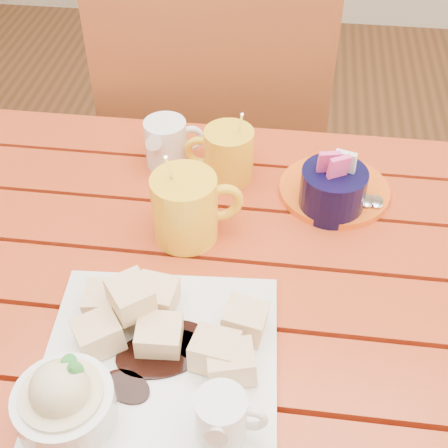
# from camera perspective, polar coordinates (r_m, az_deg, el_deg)

# --- Properties ---
(table) EXTENTS (1.20, 0.79, 0.75)m
(table) POSITION_cam_1_polar(r_m,az_deg,el_deg) (0.94, -3.78, -10.01)
(table) COLOR #993213
(table) RESTS_ON ground
(dessert_plate) EXTENTS (0.30, 0.30, 0.11)m
(dessert_plate) POSITION_cam_1_polar(r_m,az_deg,el_deg) (0.75, -7.84, -12.93)
(dessert_plate) COLOR white
(dessert_plate) RESTS_ON table
(coffee_mug_left) EXTENTS (0.11, 0.08, 0.13)m
(coffee_mug_left) POSITION_cam_1_polar(r_m,az_deg,el_deg) (1.01, 0.29, 6.45)
(coffee_mug_left) COLOR yellow
(coffee_mug_left) RESTS_ON table
(coffee_mug_right) EXTENTS (0.13, 0.09, 0.16)m
(coffee_mug_right) POSITION_cam_1_polar(r_m,az_deg,el_deg) (0.89, -3.42, 1.56)
(coffee_mug_right) COLOR yellow
(coffee_mug_right) RESTS_ON table
(cream_pitcher) EXTENTS (0.10, 0.09, 0.08)m
(cream_pitcher) POSITION_cam_1_polar(r_m,az_deg,el_deg) (1.04, -5.22, 7.43)
(cream_pitcher) COLOR white
(cream_pitcher) RESTS_ON table
(sugar_caddy) EXTENTS (0.10, 0.10, 0.11)m
(sugar_caddy) POSITION_cam_1_polar(r_m,az_deg,el_deg) (0.96, 9.92, 3.11)
(sugar_caddy) COLOR black
(sugar_caddy) RESTS_ON table
(orange_saucer) EXTENTS (0.18, 0.18, 0.02)m
(orange_saucer) POSITION_cam_1_polar(r_m,az_deg,el_deg) (1.01, 10.11, 3.04)
(orange_saucer) COLOR #EF5C14
(orange_saucer) RESTS_ON table
(chair_far) EXTENTS (0.53, 0.53, 0.98)m
(chair_far) POSITION_cam_1_polar(r_m,az_deg,el_deg) (1.46, -1.02, 7.35)
(chair_far) COLOR brown
(chair_far) RESTS_ON ground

